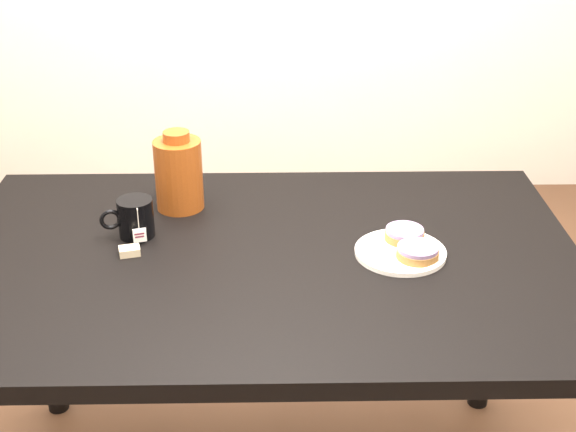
% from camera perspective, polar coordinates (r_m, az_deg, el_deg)
% --- Properties ---
extents(table, '(1.40, 0.90, 0.75)m').
position_cam_1_polar(table, '(1.81, -1.61, -5.03)').
color(table, black).
rests_on(table, ground_plane).
extents(plate, '(0.20, 0.20, 0.01)m').
position_cam_1_polar(plate, '(1.78, 8.00, -2.51)').
color(plate, white).
rests_on(plate, table).
extents(bagel_back, '(0.12, 0.12, 0.03)m').
position_cam_1_polar(bagel_back, '(1.82, 8.29, -1.29)').
color(bagel_back, brown).
rests_on(bagel_back, plate).
extents(bagel_front, '(0.10, 0.10, 0.03)m').
position_cam_1_polar(bagel_front, '(1.75, 9.20, -2.54)').
color(bagel_front, brown).
rests_on(bagel_front, plate).
extents(mug, '(0.13, 0.10, 0.09)m').
position_cam_1_polar(mug, '(1.86, -10.83, -0.12)').
color(mug, black).
rests_on(mug, table).
extents(teabag_pouch, '(0.05, 0.04, 0.02)m').
position_cam_1_polar(teabag_pouch, '(1.80, -11.20, -2.46)').
color(teabag_pouch, '#C6B793').
rests_on(teabag_pouch, table).
extents(bagel_package, '(0.14, 0.14, 0.20)m').
position_cam_1_polar(bagel_package, '(1.96, -7.78, 3.03)').
color(bagel_package, '#5C250C').
rests_on(bagel_package, table).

